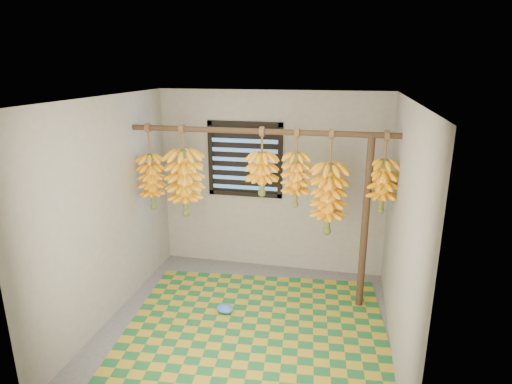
% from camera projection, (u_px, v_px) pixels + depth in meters
% --- Properties ---
extents(floor, '(3.00, 3.00, 0.01)m').
position_uv_depth(floor, '(245.00, 327.00, 4.59)').
color(floor, '#515151').
rests_on(floor, ground).
extents(ceiling, '(3.00, 3.00, 0.01)m').
position_uv_depth(ceiling, '(243.00, 98.00, 3.90)').
color(ceiling, silver).
rests_on(ceiling, wall_back).
extents(wall_back, '(3.00, 0.01, 2.40)m').
position_uv_depth(wall_back, '(271.00, 183.00, 5.66)').
color(wall_back, gray).
rests_on(wall_back, floor).
extents(wall_left, '(0.01, 3.00, 2.40)m').
position_uv_depth(wall_left, '(107.00, 211.00, 4.55)').
color(wall_left, gray).
rests_on(wall_left, floor).
extents(wall_right, '(0.01, 3.00, 2.40)m').
position_uv_depth(wall_right, '(403.00, 234.00, 3.94)').
color(wall_right, gray).
rests_on(wall_right, floor).
extents(window, '(1.00, 0.04, 1.00)m').
position_uv_depth(window, '(245.00, 160.00, 5.62)').
color(window, black).
rests_on(window, wall_back).
extents(hanging_pole, '(3.00, 0.06, 0.06)m').
position_uv_depth(hanging_pole, '(259.00, 131.00, 4.67)').
color(hanging_pole, '#45301B').
rests_on(hanging_pole, wall_left).
extents(support_post, '(0.08, 0.08, 2.00)m').
position_uv_depth(support_post, '(365.00, 225.00, 4.72)').
color(support_post, '#45301B').
rests_on(support_post, floor).
extents(woven_mat, '(2.93, 2.43, 0.01)m').
position_uv_depth(woven_mat, '(256.00, 324.00, 4.62)').
color(woven_mat, '#1B5D2B').
rests_on(woven_mat, floor).
extents(plastic_bag, '(0.23, 0.19, 0.09)m').
position_uv_depth(plastic_bag, '(225.00, 309.00, 4.83)').
color(plastic_bag, '#346DC5').
rests_on(plastic_bag, woven_mat).
extents(banana_bunch_a, '(0.30, 0.30, 1.03)m').
position_uv_depth(banana_bunch_a, '(152.00, 182.00, 5.13)').
color(banana_bunch_a, brown).
rests_on(banana_bunch_a, hanging_pole).
extents(banana_bunch_b, '(0.42, 0.42, 1.08)m').
position_uv_depth(banana_bunch_b, '(185.00, 183.00, 5.04)').
color(banana_bunch_b, brown).
rests_on(banana_bunch_b, hanging_pole).
extents(banana_bunch_c, '(0.34, 0.34, 0.77)m').
position_uv_depth(banana_bunch_c, '(262.00, 173.00, 4.80)').
color(banana_bunch_c, brown).
rests_on(banana_bunch_c, hanging_pole).
extents(banana_bunch_d, '(0.32, 0.32, 0.89)m').
position_uv_depth(banana_bunch_d, '(296.00, 180.00, 4.74)').
color(banana_bunch_d, brown).
rests_on(banana_bunch_d, hanging_pole).
extents(banana_bunch_e, '(0.37, 0.37, 1.17)m').
position_uv_depth(banana_bunch_e, '(328.00, 199.00, 4.72)').
color(banana_bunch_e, brown).
rests_on(banana_bunch_e, hanging_pole).
extents(banana_bunch_f, '(0.32, 0.32, 0.89)m').
position_uv_depth(banana_bunch_f, '(383.00, 186.00, 4.56)').
color(banana_bunch_f, brown).
rests_on(banana_bunch_f, hanging_pole).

